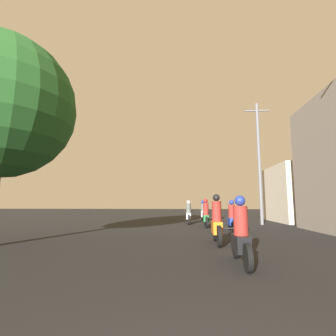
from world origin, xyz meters
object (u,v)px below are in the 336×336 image
at_px(motorcycle_orange, 217,224).
at_px(building_right_far, 313,194).
at_px(motorcycle_black, 241,237).
at_px(motorcycle_green, 206,216).
at_px(utility_pole_far, 259,160).
at_px(street_tree, 0,106).
at_px(motorcycle_silver, 203,213).
at_px(motorcycle_white, 189,214).
at_px(motorcycle_blue, 232,219).

relative_size(motorcycle_orange, building_right_far, 0.33).
distance_m(motorcycle_black, motorcycle_orange, 3.01).
height_order(motorcycle_black, motorcycle_green, motorcycle_green).
height_order(motorcycle_black, utility_pole_far, utility_pole_far).
height_order(utility_pole_far, street_tree, utility_pole_far).
height_order(motorcycle_silver, street_tree, street_tree).
bearing_deg(motorcycle_orange, street_tree, -171.64).
xyz_separation_m(motorcycle_white, street_tree, (-6.36, -9.69, 4.03)).
bearing_deg(motorcycle_green, building_right_far, 38.71).
distance_m(motorcycle_white, street_tree, 12.27).
bearing_deg(motorcycle_blue, motorcycle_silver, 106.10).
distance_m(building_right_far, utility_pole_far, 5.93).
bearing_deg(motorcycle_black, building_right_far, 65.60).
height_order(motorcycle_black, building_right_far, building_right_far).
xyz_separation_m(motorcycle_silver, utility_pole_far, (3.59, -2.89, 3.56)).
bearing_deg(motorcycle_blue, utility_pole_far, 67.12).
height_order(motorcycle_black, motorcycle_orange, motorcycle_orange).
bearing_deg(motorcycle_black, motorcycle_white, 101.11).
distance_m(motorcycle_green, street_tree, 11.20).
relative_size(motorcycle_silver, building_right_far, 0.31).
bearing_deg(motorcycle_black, motorcycle_orange, 99.54).
relative_size(motorcycle_green, motorcycle_silver, 1.03).
distance_m(motorcycle_green, utility_pole_far, 5.45).
distance_m(motorcycle_white, utility_pole_far, 5.90).
bearing_deg(motorcycle_white, building_right_far, 9.40).
xyz_separation_m(motorcycle_blue, motorcycle_silver, (-1.01, 7.20, 0.02)).
bearing_deg(street_tree, motorcycle_black, -14.02).
bearing_deg(motorcycle_orange, motorcycle_black, -86.03).
bearing_deg(utility_pole_far, motorcycle_orange, -114.33).
bearing_deg(motorcycle_green, utility_pole_far, 35.30).
distance_m(utility_pole_far, street_tree, 14.46).
height_order(motorcycle_blue, motorcycle_silver, motorcycle_silver).
distance_m(motorcycle_orange, motorcycle_blue, 4.08).
relative_size(motorcycle_blue, building_right_far, 0.33).
xyz_separation_m(motorcycle_green, building_right_far, (8.31, 4.93, 1.42)).
bearing_deg(utility_pole_far, street_tree, -139.77).
height_order(motorcycle_blue, building_right_far, building_right_far).
distance_m(motorcycle_orange, building_right_far, 14.08).
bearing_deg(utility_pole_far, motorcycle_silver, 141.16).
height_order(motorcycle_green, motorcycle_white, motorcycle_green).
distance_m(motorcycle_silver, street_tree, 14.86).
distance_m(building_right_far, street_tree, 20.12).
xyz_separation_m(motorcycle_orange, street_tree, (-7.32, -1.11, 3.98)).
distance_m(motorcycle_white, motorcycle_silver, 2.76).
relative_size(motorcycle_orange, street_tree, 0.29).
xyz_separation_m(motorcycle_green, motorcycle_white, (-1.00, 2.26, -0.03)).
relative_size(building_right_far, utility_pole_far, 0.77).
xyz_separation_m(motorcycle_orange, building_right_far, (8.34, 11.25, 1.39)).
bearing_deg(street_tree, motorcycle_silver, 58.69).
height_order(motorcycle_white, street_tree, street_tree).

